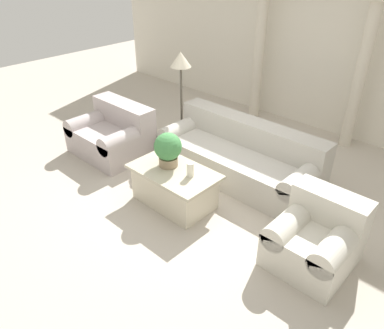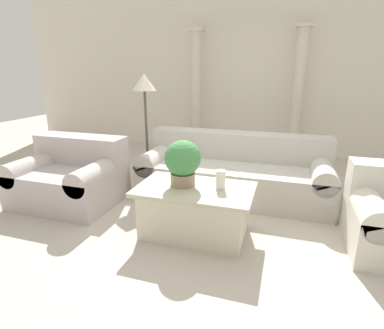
{
  "view_description": "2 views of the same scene",
  "coord_description": "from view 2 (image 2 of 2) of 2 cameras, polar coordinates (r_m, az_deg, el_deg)",
  "views": [
    {
      "loc": [
        2.83,
        -3.22,
        2.96
      ],
      "look_at": [
        0.1,
        -0.3,
        0.59
      ],
      "focal_mm": 35.0,
      "sensor_mm": 36.0,
      "label": 1
    },
    {
      "loc": [
        0.72,
        -3.03,
        1.58
      ],
      "look_at": [
        -0.26,
        0.07,
        0.56
      ],
      "focal_mm": 28.0,
      "sensor_mm": 36.0,
      "label": 2
    }
  ],
  "objects": [
    {
      "name": "floor_lamp",
      "position": [
        4.33,
        -9.01,
        13.49
      ],
      "size": [
        0.32,
        0.32,
        1.55
      ],
      "color": "#4C473D",
      "rests_on": "ground_plane"
    },
    {
      "name": "coffee_table",
      "position": [
        3.01,
        0.56,
        -8.72
      ],
      "size": [
        1.13,
        0.68,
        0.5
      ],
      "color": "beige",
      "rests_on": "ground_plane"
    },
    {
      "name": "wall_back",
      "position": [
        6.1,
        11.32,
        17.29
      ],
      "size": [
        10.0,
        0.06,
        3.2
      ],
      "color": "silver",
      "rests_on": "ground_plane"
    },
    {
      "name": "pillar_candle",
      "position": [
        2.86,
        5.49,
        -2.89
      ],
      "size": [
        0.09,
        0.09,
        0.19
      ],
      "color": "silver",
      "rests_on": "coffee_table"
    },
    {
      "name": "column_left",
      "position": [
        5.98,
        0.83,
        13.71
      ],
      "size": [
        0.27,
        0.27,
        2.33
      ],
      "color": "beige",
      "rests_on": "ground_plane"
    },
    {
      "name": "loveseat",
      "position": [
        4.03,
        -22.09,
        -2.01
      ],
      "size": [
        1.2,
        0.93,
        0.79
      ],
      "color": "#B9ACAA",
      "rests_on": "ground_plane"
    },
    {
      "name": "potted_plant",
      "position": [
        2.91,
        -1.78,
        0.63
      ],
      "size": [
        0.35,
        0.35,
        0.45
      ],
      "color": "#937F60",
      "rests_on": "coffee_table"
    },
    {
      "name": "sofa_long",
      "position": [
        3.97,
        8.02,
        -1.3
      ],
      "size": [
        2.39,
        0.93,
        0.79
      ],
      "color": "#B7B2A8",
      "rests_on": "ground_plane"
    },
    {
      "name": "ground_plane",
      "position": [
        3.5,
        3.83,
        -9.5
      ],
      "size": [
        16.0,
        16.0,
        0.0
      ],
      "primitive_type": "plane",
      "color": "#BCB2A3"
    },
    {
      "name": "column_right",
      "position": [
        5.73,
        19.49,
        12.59
      ],
      "size": [
        0.27,
        0.27,
        2.33
      ],
      "color": "beige",
      "rests_on": "ground_plane"
    }
  ]
}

